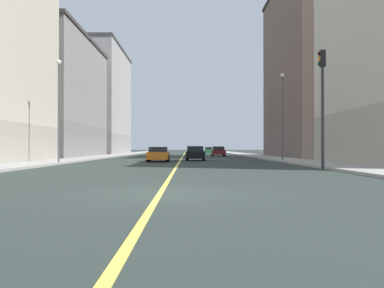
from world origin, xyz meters
name	(u,v)px	position (x,y,z in m)	size (l,w,h in m)	color
ground_plane	(160,193)	(0.00, 0.00, 0.00)	(400.00, 400.00, 0.00)	#2A332F
sidewalk_left	(252,155)	(10.08, 49.00, 0.07)	(3.24, 168.00, 0.15)	#9E9B93
sidewalk_right	(114,155)	(-10.08, 49.00, 0.07)	(3.24, 168.00, 0.15)	#9E9B93
lane_center_stripe	(183,156)	(0.00, 49.00, 0.01)	(0.16, 154.00, 0.01)	#E5D14C
building_left_mid	(314,69)	(16.01, 38.63, 10.71)	(8.90, 20.83, 21.40)	brown
building_right_midblock	(56,97)	(-16.01, 41.09, 7.58)	(8.90, 22.06, 15.14)	slate
building_right_distant	(100,101)	(-16.01, 67.40, 9.97)	(8.90, 23.21, 19.91)	gray
traffic_light_left_near	(322,93)	(8.05, 11.14, 4.19)	(0.40, 0.32, 6.53)	#2D2D2D
street_lamp_left_near	(282,108)	(9.06, 25.11, 4.73)	(0.36, 0.36, 7.62)	#4C4C51
street_lamp_right_near	(59,101)	(-9.06, 20.14, 4.79)	(0.36, 0.36, 7.74)	#4C4C51
car_orange	(158,154)	(-1.84, 24.68, 0.63)	(1.91, 4.18, 1.28)	orange
car_maroon	(218,151)	(5.00, 47.58, 0.67)	(1.91, 4.29, 1.37)	maroon
car_black	(195,154)	(1.42, 27.95, 0.66)	(1.83, 4.18, 1.36)	black
car_yellow	(159,151)	(-4.57, 63.51, 0.59)	(2.02, 4.27, 1.19)	gold
car_green	(210,151)	(4.73, 65.93, 0.64)	(2.04, 4.20, 1.29)	#1E6B38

